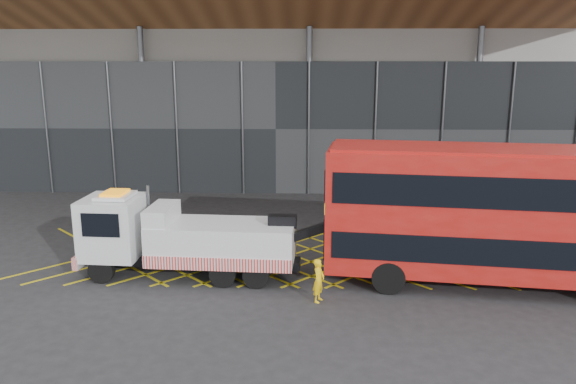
{
  "coord_description": "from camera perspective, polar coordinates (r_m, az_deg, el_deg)",
  "views": [
    {
      "loc": [
        3.62,
        -22.57,
        8.08
      ],
      "look_at": [
        3.0,
        1.5,
        2.4
      ],
      "focal_mm": 35.0,
      "sensor_mm": 36.0,
      "label": 1
    }
  ],
  "objects": [
    {
      "name": "construction_building",
      "position": [
        41.01,
        -0.93,
        14.52
      ],
      "size": [
        55.0,
        23.97,
        18.0
      ],
      "color": "gray",
      "rests_on": "ground_plane"
    },
    {
      "name": "recovery_truck",
      "position": [
        21.66,
        -10.87,
        -4.55
      ],
      "size": [
        9.59,
        2.79,
        3.33
      ],
      "rotation": [
        0.0,
        0.0,
        -0.06
      ],
      "color": "black",
      "rests_on": "ground_plane"
    },
    {
      "name": "bus_towed",
      "position": [
        21.34,
        21.11,
        -1.86
      ],
      "size": [
        12.83,
        4.6,
        5.11
      ],
      "rotation": [
        0.0,
        0.0,
        -0.14
      ],
      "color": "#AD140F",
      "rests_on": "ground_plane"
    },
    {
      "name": "worker",
      "position": [
        19.37,
        3.14,
        -8.96
      ],
      "size": [
        0.55,
        0.65,
        1.52
      ],
      "primitive_type": "imported",
      "rotation": [
        0.0,
        0.0,
        1.17
      ],
      "color": "yellow",
      "rests_on": "ground_plane"
    },
    {
      "name": "road_markings",
      "position": [
        24.06,
        -3.45,
        -6.36
      ],
      "size": [
        19.96,
        7.16,
        0.01
      ],
      "color": "yellow",
      "rests_on": "ground_plane"
    },
    {
      "name": "ground_plane",
      "position": [
        24.24,
        -7.24,
        -6.3
      ],
      "size": [
        120.0,
        120.0,
        0.0
      ],
      "primitive_type": "plane",
      "color": "#262628"
    }
  ]
}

